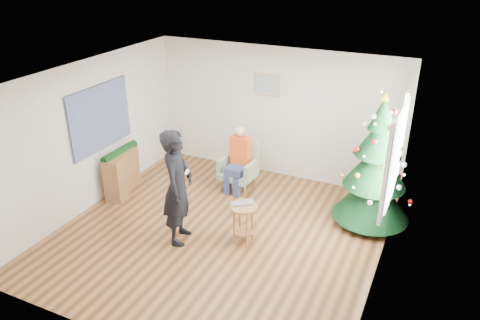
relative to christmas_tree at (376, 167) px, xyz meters
The scene contains 19 objects.
floor 2.77m from the christmas_tree, 146.74° to the right, with size 5.00×5.00×0.00m, color brown.
ceiling 3.01m from the christmas_tree, 146.74° to the right, with size 5.00×5.00×0.00m, color white.
wall_back 2.43m from the christmas_tree, 153.12° to the left, with size 5.00×5.00×0.00m, color silver.
wall_front 4.47m from the christmas_tree, 118.80° to the right, with size 5.00×5.00×0.00m, color silver.
wall_left 4.87m from the christmas_tree, 163.13° to the right, with size 5.00×5.00×0.00m, color silver.
wall_right 1.48m from the christmas_tree, 76.06° to the right, with size 5.00×5.00×0.00m, color silver.
window_panel 0.70m from the christmas_tree, 52.04° to the right, with size 0.04×1.30×1.40m, color white.
curtains 0.69m from the christmas_tree, 54.74° to the right, with size 0.05×1.75×1.50m.
christmas_tree is the anchor object (origin of this frame).
stool 2.33m from the christmas_tree, 139.80° to the right, with size 0.44×0.44×0.66m.
laptop 2.25m from the christmas_tree, 139.80° to the right, with size 0.36×0.23×0.03m, color silver.
armchair 2.62m from the christmas_tree, behind, with size 0.70×0.64×0.95m.
seated_person 2.56m from the christmas_tree, behind, with size 0.38×0.55×1.25m.
standing_man 3.19m from the christmas_tree, 145.91° to the right, with size 0.68×0.45×1.87m, color black.
game_controller 3.06m from the christmas_tree, 143.34° to the right, with size 0.04×0.13×0.04m, color white.
console 4.61m from the christmas_tree, 168.92° to the right, with size 0.30×1.00×0.80m, color brown.
garland 4.57m from the christmas_tree, 168.92° to the right, with size 0.14×0.14×0.90m, color black.
tapestry 4.77m from the christmas_tree, 166.46° to the right, with size 0.03×1.50×1.15m, color black.
framed_picture 2.70m from the christmas_tree, 155.86° to the left, with size 0.52×0.05×0.42m.
Camera 1 is at (3.03, -5.68, 4.31)m, focal length 35.00 mm.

